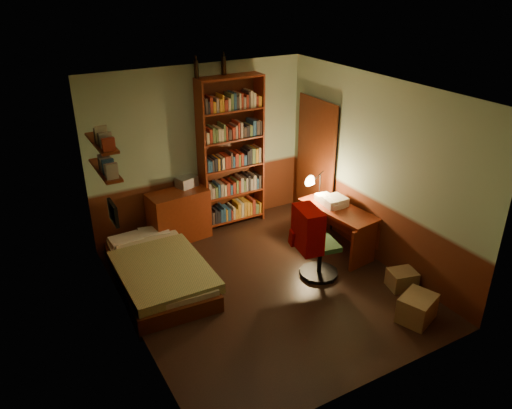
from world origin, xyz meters
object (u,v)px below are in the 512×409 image
bookshelf (231,154)px  cardboard_box_b (402,279)px  office_chair (321,239)px  cardboard_box_a (417,308)px  desk (337,228)px  bed (158,263)px  mini_stereo (186,182)px  dresser (179,216)px  desk_lamp (320,176)px

bookshelf → cardboard_box_b: (1.10, -2.76, -1.08)m
office_chair → cardboard_box_a: 1.49m
desk → cardboard_box_a: 1.86m
office_chair → cardboard_box_a: size_ratio=2.57×
bed → cardboard_box_a: bed is taller
bed → office_chair: size_ratio=1.74×
mini_stereo → cardboard_box_a: bearing=-83.1°
bed → cardboard_box_a: size_ratio=4.47×
mini_stereo → desk: size_ratio=0.24×
dresser → mini_stereo: size_ratio=3.06×
cardboard_box_a → desk_lamp: bearing=84.1°
desk_lamp → cardboard_box_a: size_ratio=1.49×
bed → desk_lamp: (2.66, 0.07, 0.69)m
dresser → mini_stereo: (0.20, 0.12, 0.48)m
mini_stereo → bookshelf: (0.75, -0.04, 0.33)m
mini_stereo → desk: 2.39m
desk → cardboard_box_a: bearing=-104.0°
mini_stereo → bookshelf: bookshelf is taller
mini_stereo → bed: bearing=-146.5°
mini_stereo → office_chair: size_ratio=0.26×
desk → bed: bearing=163.0°
bed → dresser: bearing=58.1°
dresser → cardboard_box_b: (2.06, -2.67, -0.28)m
desk_lamp → cardboard_box_b: desk_lamp is taller
bookshelf → desk: (0.98, -1.51, -0.88)m
dresser → desk_lamp: bearing=-30.0°
dresser → bookshelf: bookshelf is taller
bookshelf → cardboard_box_a: bookshelf is taller
desk_lamp → dresser: bearing=153.7°
mini_stereo → office_chair: office_chair is taller
cardboard_box_a → desk: bearing=83.3°
bed → desk: desk is taller
desk → desk_lamp: (0.03, 0.52, 0.65)m
bookshelf → office_chair: bearing=-81.0°
dresser → desk: dresser is taller
dresser → office_chair: size_ratio=0.80×
bed → desk: (2.63, -0.45, 0.04)m
bookshelf → cardboard_box_a: bearing=-77.3°
desk_lamp → office_chair: (-0.69, -1.00, -0.42)m
bookshelf → office_chair: bookshelf is taller
desk → desk_lamp: size_ratio=1.89×
bookshelf → desk_lamp: size_ratio=3.72×
desk → bookshelf: bearing=115.8°
cardboard_box_a → bed: bearing=136.5°
desk → cardboard_box_b: 1.27m
bookshelf → desk: 2.00m
bed → office_chair: (1.97, -0.93, 0.27)m
dresser → cardboard_box_a: bearing=-67.5°
bed → dresser: dresser is taller
bed → desk: 2.67m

